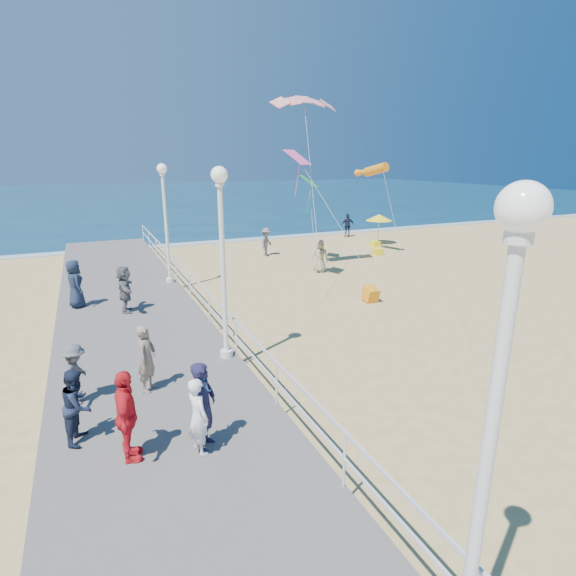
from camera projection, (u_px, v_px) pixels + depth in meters
name	position (u px, v px, depth m)	size (l,w,h in m)	color
ground	(379.00, 340.00, 15.19)	(160.00, 160.00, 0.00)	tan
ocean	(141.00, 197.00, 72.14)	(160.00, 90.00, 0.05)	#0C314B
surf_line	(216.00, 242.00, 33.14)	(160.00, 1.20, 0.04)	silver
boardwalk	(151.00, 377.00, 12.17)	(5.00, 44.00, 0.40)	slate
railing	(236.00, 327.00, 12.85)	(0.05, 42.00, 0.55)	white
lamp_post_near	(494.00, 407.00, 4.18)	(0.44, 0.44, 5.32)	white
lamp_post_mid	(222.00, 245.00, 12.07)	(0.44, 0.44, 5.32)	white
lamp_post_far	(165.00, 211.00, 19.95)	(0.44, 0.44, 5.32)	white
woman_holding_toddler	(198.00, 416.00, 8.53)	(0.57, 0.37, 1.56)	white
toddler_held	(203.00, 390.00, 8.60)	(0.36, 0.28, 0.74)	#358DCA
spectator_0	(204.00, 406.00, 8.66)	(0.66, 0.43, 1.81)	#1B1836
spectator_2	(76.00, 374.00, 10.32)	(0.94, 0.54, 1.45)	#505055
spectator_3	(127.00, 417.00, 8.28)	(1.06, 0.44, 1.82)	red
spectator_4	(75.00, 284.00, 17.08)	(0.90, 0.59, 1.84)	#1A2439
spectator_5	(125.00, 289.00, 16.56)	(1.62, 0.52, 1.75)	slate
spectator_6	(147.00, 358.00, 10.87)	(0.61, 0.40, 1.69)	#86715D
spectator_7	(78.00, 405.00, 8.93)	(0.75, 0.59, 1.55)	#1B243C
beach_walker_a	(266.00, 242.00, 28.21)	(1.15, 0.66, 1.77)	slate
beach_walker_b	(348.00, 225.00, 35.19)	(1.07, 0.45, 1.83)	#1A1F3A
beach_walker_c	(320.00, 256.00, 24.07)	(0.86, 0.56, 1.77)	#998E69
box_kite	(371.00, 295.00, 19.15)	(0.55, 0.55, 0.60)	#F15D0E
beach_umbrella	(379.00, 217.00, 31.89)	(1.90, 1.90, 2.14)	white
beach_chair_left	(375.00, 244.00, 31.34)	(0.55, 0.55, 0.40)	yellow
beach_chair_right	(378.00, 252.00, 28.64)	(0.55, 0.55, 0.40)	yellow
kite_parafoil	(305.00, 99.00, 21.66)	(3.36, 0.90, 0.30)	red
kite_windsock	(376.00, 170.00, 27.04)	(0.56, 0.56, 2.74)	orange
kite_diamond_pink	(297.00, 157.00, 20.36)	(1.13, 1.13, 0.02)	#FC5C9D
kite_diamond_green	(309.00, 181.00, 25.26)	(1.16, 1.16, 0.02)	green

